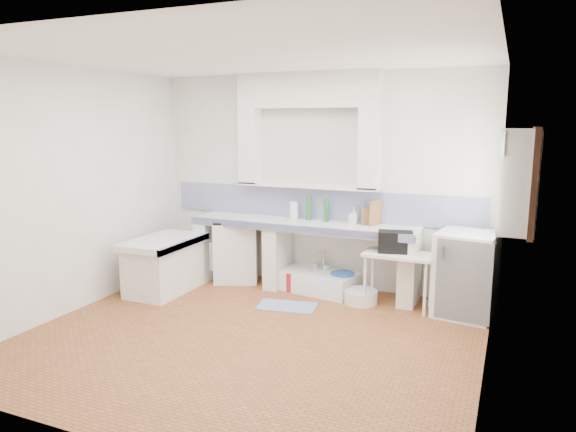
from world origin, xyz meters
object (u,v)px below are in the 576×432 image
at_px(stove, 237,251).
at_px(side_table, 398,281).
at_px(fridge, 466,274).
at_px(sink, 318,282).

relative_size(stove, side_table, 1.03).
bearing_deg(fridge, stove, -175.47).
relative_size(sink, side_table, 1.21).
distance_m(sink, side_table, 1.11).
height_order(stove, fridge, fridge).
distance_m(stove, side_table, 2.30).
distance_m(stove, sink, 1.25).
xyz_separation_m(side_table, fridge, (0.75, 0.06, 0.15)).
relative_size(stove, sink, 0.85).
height_order(side_table, fridge, fridge).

